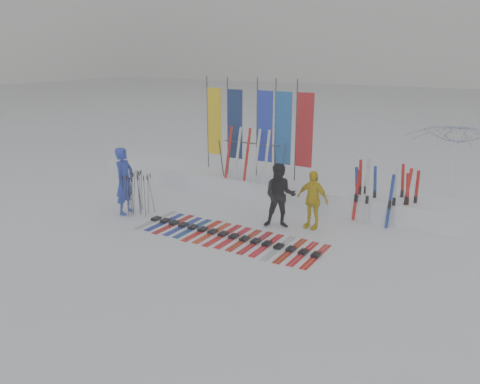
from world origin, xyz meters
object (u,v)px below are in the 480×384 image
Objects in this scene: tent_canopy at (452,167)px; ski_rack at (252,156)px; person_yellow at (312,200)px; ski_row at (228,235)px; person_black at (280,196)px; person_blue at (125,181)px.

tent_canopy is 1.43× the size of ski_rack.
tent_canopy reaches higher than person_yellow.
ski_rack is at bearing -161.14° from tent_canopy.
tent_canopy is (2.94, 3.58, 0.52)m from person_yellow.
person_yellow is 2.45m from ski_row.
person_black reaches higher than person_yellow.
person_black reaches higher than ski_row.
person_blue reaches higher than person_yellow.
tent_canopy reaches higher than person_black.
person_blue is 4.57m from person_black.
person_yellow is (0.77, 0.39, -0.09)m from person_black.
person_black is 1.11× the size of person_yellow.
tent_canopy is 7.08m from ski_row.
ski_rack reaches higher than ski_row.
person_black is at bearing -83.93° from person_blue.
tent_canopy is 6.04m from ski_rack.
person_black is at bearing -144.25° from person_yellow.
person_yellow is at bearing 47.18° from ski_row.
ski_row is at bearing -70.38° from ski_rack.
ski_rack is at bearing 158.53° from person_yellow.
person_yellow is at bearing 4.25° from person_black.
tent_canopy is at bearing -67.17° from person_blue.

